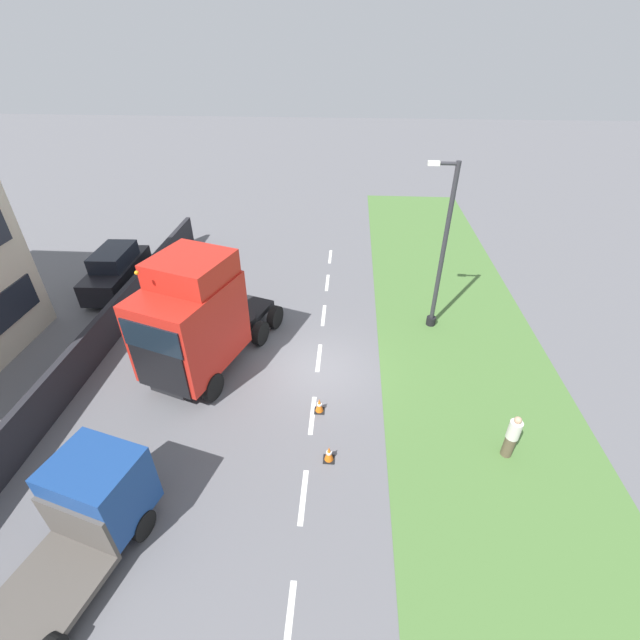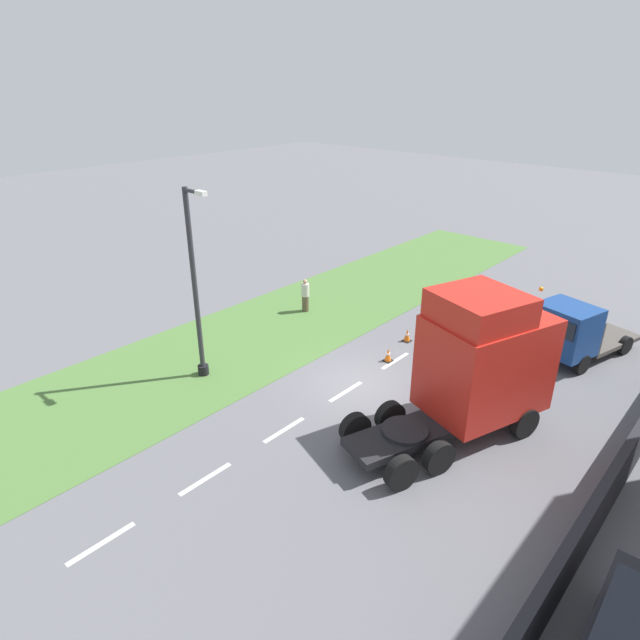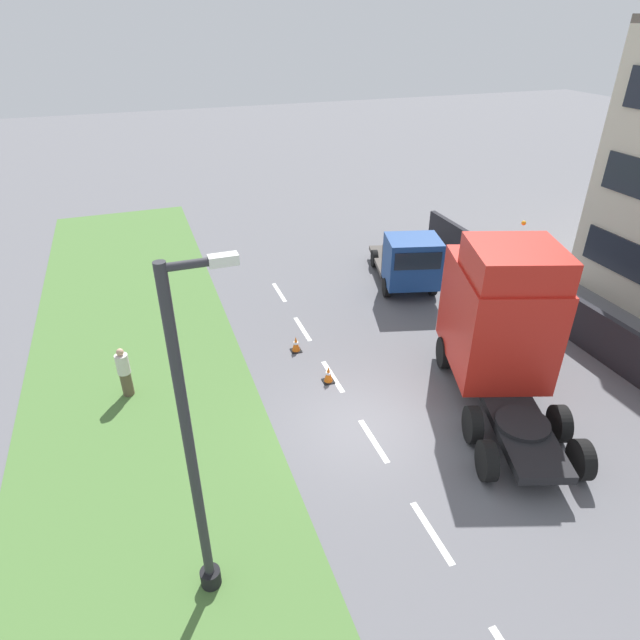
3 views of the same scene
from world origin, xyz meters
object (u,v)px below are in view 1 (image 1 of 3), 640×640
lorry_cab (195,320)px  flatbed_truck (90,508)px  parked_car (117,270)px  pedestrian (512,437)px  lamp_post (440,260)px  traffic_cone_trailing (319,405)px  traffic_cone_lead (329,454)px

lorry_cab → flatbed_truck: lorry_cab is taller
parked_car → lorry_cab: bearing=133.4°
parked_car → pedestrian: parked_car is taller
flatbed_truck → lamp_post: 14.86m
lorry_cab → traffic_cone_trailing: (-4.72, 1.88, -2.15)m
traffic_cone_trailing → lorry_cab: bearing=-21.7°
traffic_cone_trailing → traffic_cone_lead: bearing=102.2°
lorry_cab → parked_car: bearing=-25.9°
flatbed_truck → traffic_cone_lead: size_ratio=9.32×
parked_car → traffic_cone_trailing: parked_car is taller
parked_car → traffic_cone_trailing: bearing=141.7°
lorry_cab → flatbed_truck: bearing=102.8°
flatbed_truck → traffic_cone_lead: (-5.85, -2.91, -1.05)m
lorry_cab → lamp_post: (-9.40, -3.88, 0.84)m
pedestrian → traffic_cone_lead: bearing=6.0°
pedestrian → traffic_cone_trailing: size_ratio=2.90×
lorry_cab → lamp_post: bearing=-139.0°
flatbed_truck → traffic_cone_trailing: size_ratio=9.32×
flatbed_truck → parked_car: size_ratio=1.12×
parked_car → traffic_cone_lead: parked_car is taller
traffic_cone_lead → traffic_cone_trailing: 2.11m
lorry_cab → parked_car: 8.93m
traffic_cone_lead → traffic_cone_trailing: bearing=-77.8°
lamp_post → traffic_cone_lead: 9.38m
lamp_post → traffic_cone_lead: bearing=61.6°
lamp_post → pedestrian: size_ratio=4.34×
parked_car → lamp_post: (-15.69, 2.30, 2.23)m
lamp_post → parked_car: bearing=-8.3°
lorry_cab → pedestrian: size_ratio=4.23×
lamp_post → traffic_cone_lead: size_ratio=12.57×
pedestrian → parked_car: bearing=-29.1°
pedestrian → traffic_cone_trailing: bearing=-13.6°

